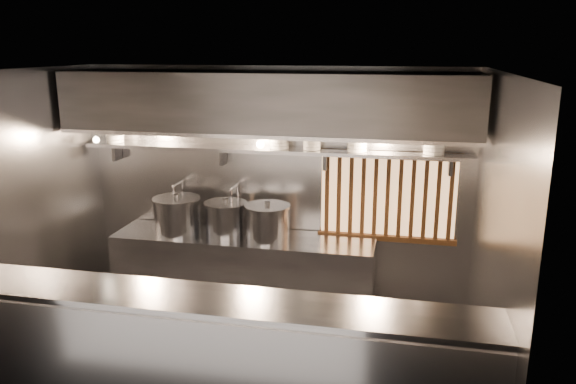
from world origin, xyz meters
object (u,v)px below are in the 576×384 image
at_px(pendant_bulb, 260,144).
at_px(stock_pot_mid, 268,222).
at_px(stock_pot_right, 226,218).
at_px(heat_lamp, 94,134).
at_px(stock_pot_left, 177,215).

height_order(pendant_bulb, stock_pot_mid, pendant_bulb).
relative_size(stock_pot_mid, stock_pot_right, 0.99).
bearing_deg(pendant_bulb, stock_pot_mid, -49.17).
bearing_deg(pendant_bulb, stock_pot_right, -175.37).
relative_size(heat_lamp, stock_pot_left, 0.53).
xyz_separation_m(heat_lamp, pendant_bulb, (1.80, 0.35, -0.11)).
xyz_separation_m(heat_lamp, stock_pot_mid, (1.90, 0.23, -0.96)).
height_order(pendant_bulb, stock_pot_right, pendant_bulb).
height_order(heat_lamp, stock_pot_right, heat_lamp).
height_order(stock_pot_mid, stock_pot_right, stock_pot_mid).
bearing_deg(heat_lamp, stock_pot_left, 16.89).
bearing_deg(stock_pot_right, stock_pot_mid, -9.40).
height_order(heat_lamp, stock_pot_mid, heat_lamp).
relative_size(pendant_bulb, stock_pot_right, 0.29).
bearing_deg(stock_pot_mid, stock_pot_left, 179.11).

